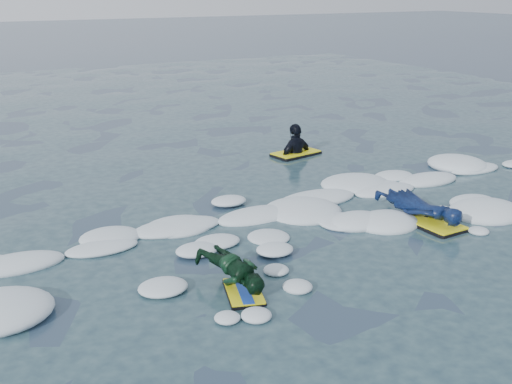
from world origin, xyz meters
TOP-DOWN VIEW (x-y plane):
  - ground at (0.00, 0.00)m, footprint 120.00×120.00m
  - foam_band at (0.00, 1.03)m, footprint 12.00×3.10m
  - prone_woman_unit at (2.06, 0.10)m, footprint 0.69×1.57m
  - prone_child_unit at (-1.39, -0.59)m, footprint 0.62×1.17m
  - waiting_rider_unit at (2.46, 4.30)m, footprint 1.10×0.74m

SIDE VIEW (x-z plane):
  - waiting_rider_unit at x=2.46m, z-range -0.84..0.68m
  - ground at x=0.00m, z-range 0.00..0.00m
  - foam_band at x=0.00m, z-range -0.15..0.15m
  - prone_woman_unit at x=2.06m, z-range 0.00..0.40m
  - prone_child_unit at x=-1.39m, z-range 0.00..0.42m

